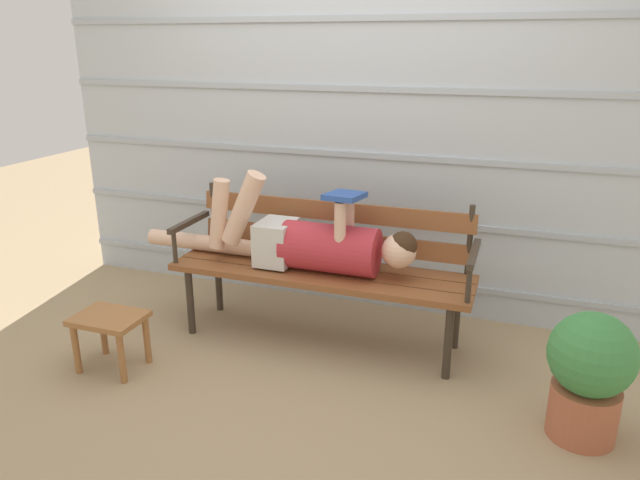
% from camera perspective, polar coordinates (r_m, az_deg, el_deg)
% --- Properties ---
extents(ground_plane, '(12.00, 12.00, 0.00)m').
position_cam_1_polar(ground_plane, '(3.42, -0.99, -10.92)').
color(ground_plane, tan).
extents(house_siding, '(4.11, 0.08, 2.43)m').
position_cam_1_polar(house_siding, '(3.78, 3.27, 11.40)').
color(house_siding, '#B2BCC6').
rests_on(house_siding, ground).
extents(park_bench, '(1.74, 0.47, 0.85)m').
position_cam_1_polar(park_bench, '(3.42, 0.38, -1.88)').
color(park_bench, brown).
rests_on(park_bench, ground).
extents(reclining_person, '(1.72, 0.28, 0.56)m').
position_cam_1_polar(reclining_person, '(3.34, -1.17, -0.14)').
color(reclining_person, '#B72D38').
extents(footstool, '(0.36, 0.27, 0.31)m').
position_cam_1_polar(footstool, '(3.37, -19.68, -7.92)').
color(footstool, '#9E6638').
rests_on(footstool, ground).
extents(potted_plant, '(0.37, 0.37, 0.60)m').
position_cam_1_polar(potted_plant, '(2.88, 24.63, -11.52)').
color(potted_plant, '#AD5B3D').
rests_on(potted_plant, ground).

